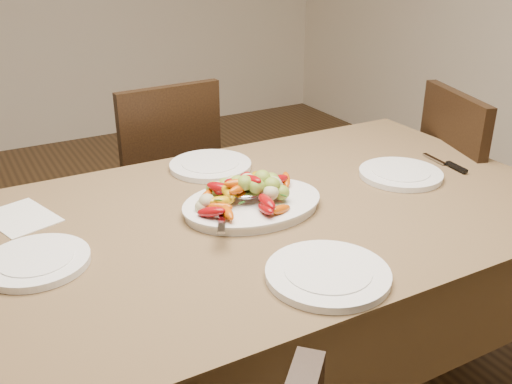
{
  "coord_description": "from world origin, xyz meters",
  "views": [
    {
      "loc": [
        -0.51,
        -1.42,
        1.47
      ],
      "look_at": [
        0.2,
        -0.17,
        0.82
      ],
      "focal_mm": 40.0,
      "sensor_mm": 36.0,
      "label": 1
    }
  ],
  "objects_px": {
    "dining_table": "(256,322)",
    "chair_right": "(485,207)",
    "plate_far": "(210,166)",
    "plate_left": "(37,262)",
    "chair_far": "(156,185)",
    "plate_near": "(328,274)",
    "serving_platter": "(252,206)",
    "plate_right": "(401,174)"
  },
  "relations": [
    {
      "from": "dining_table",
      "to": "chair_right",
      "type": "relative_size",
      "value": 1.94
    },
    {
      "from": "plate_far",
      "to": "plate_left",
      "type": "bearing_deg",
      "value": -150.21
    },
    {
      "from": "chair_far",
      "to": "plate_near",
      "type": "xyz_separation_m",
      "value": [
        -0.06,
        -1.32,
        0.29
      ]
    },
    {
      "from": "chair_far",
      "to": "plate_near",
      "type": "bearing_deg",
      "value": 84.14
    },
    {
      "from": "dining_table",
      "to": "plate_left",
      "type": "height_order",
      "value": "plate_left"
    },
    {
      "from": "serving_platter",
      "to": "plate_near",
      "type": "distance_m",
      "value": 0.39
    },
    {
      "from": "plate_far",
      "to": "chair_right",
      "type": "bearing_deg",
      "value": -14.26
    },
    {
      "from": "dining_table",
      "to": "plate_near",
      "type": "height_order",
      "value": "plate_near"
    },
    {
      "from": "dining_table",
      "to": "plate_far",
      "type": "xyz_separation_m",
      "value": [
        0.03,
        0.36,
        0.39
      ]
    },
    {
      "from": "chair_far",
      "to": "plate_left",
      "type": "height_order",
      "value": "chair_far"
    },
    {
      "from": "chair_far",
      "to": "plate_left",
      "type": "xyz_separation_m",
      "value": [
        -0.62,
        -0.94,
        0.29
      ]
    },
    {
      "from": "dining_table",
      "to": "plate_left",
      "type": "bearing_deg",
      "value": 179.22
    },
    {
      "from": "chair_far",
      "to": "chair_right",
      "type": "distance_m",
      "value": 1.37
    },
    {
      "from": "dining_table",
      "to": "plate_near",
      "type": "relative_size",
      "value": 6.44
    },
    {
      "from": "plate_left",
      "to": "plate_far",
      "type": "bearing_deg",
      "value": 29.79
    },
    {
      "from": "chair_right",
      "to": "plate_near",
      "type": "relative_size",
      "value": 3.33
    },
    {
      "from": "chair_far",
      "to": "plate_left",
      "type": "relative_size",
      "value": 3.83
    },
    {
      "from": "plate_right",
      "to": "plate_near",
      "type": "height_order",
      "value": "same"
    },
    {
      "from": "chair_right",
      "to": "plate_left",
      "type": "height_order",
      "value": "chair_right"
    },
    {
      "from": "dining_table",
      "to": "plate_near",
      "type": "xyz_separation_m",
      "value": [
        -0.02,
        -0.37,
        0.39
      ]
    },
    {
      "from": "plate_near",
      "to": "chair_right",
      "type": "bearing_deg",
      "value": 22.28
    },
    {
      "from": "chair_right",
      "to": "plate_right",
      "type": "xyz_separation_m",
      "value": [
        -0.57,
        -0.09,
        0.29
      ]
    },
    {
      "from": "chair_far",
      "to": "serving_platter",
      "type": "xyz_separation_m",
      "value": [
        -0.04,
        -0.93,
        0.3
      ]
    },
    {
      "from": "chair_right",
      "to": "plate_right",
      "type": "relative_size",
      "value": 3.59
    },
    {
      "from": "plate_left",
      "to": "chair_right",
      "type": "bearing_deg",
      "value": 2.75
    },
    {
      "from": "chair_right",
      "to": "plate_near",
      "type": "bearing_deg",
      "value": 130.03
    },
    {
      "from": "chair_right",
      "to": "plate_far",
      "type": "height_order",
      "value": "chair_right"
    },
    {
      "from": "plate_left",
      "to": "plate_right",
      "type": "distance_m",
      "value": 1.12
    },
    {
      "from": "plate_right",
      "to": "serving_platter",
      "type": "bearing_deg",
      "value": 177.43
    },
    {
      "from": "plate_right",
      "to": "plate_far",
      "type": "height_order",
      "value": "same"
    },
    {
      "from": "serving_platter",
      "to": "plate_left",
      "type": "bearing_deg",
      "value": -178.93
    },
    {
      "from": "chair_far",
      "to": "plate_near",
      "type": "height_order",
      "value": "chair_far"
    },
    {
      "from": "plate_left",
      "to": "plate_far",
      "type": "xyz_separation_m",
      "value": [
        0.62,
        0.35,
        0.0
      ]
    },
    {
      "from": "chair_right",
      "to": "plate_far",
      "type": "bearing_deg",
      "value": 93.48
    },
    {
      "from": "plate_right",
      "to": "plate_near",
      "type": "bearing_deg",
      "value": -146.45
    },
    {
      "from": "plate_right",
      "to": "plate_far",
      "type": "xyz_separation_m",
      "value": [
        -0.5,
        0.37,
        0.0
      ]
    },
    {
      "from": "plate_near",
      "to": "dining_table",
      "type": "bearing_deg",
      "value": 86.35
    },
    {
      "from": "dining_table",
      "to": "serving_platter",
      "type": "bearing_deg",
      "value": 93.09
    },
    {
      "from": "dining_table",
      "to": "plate_left",
      "type": "relative_size",
      "value": 7.42
    },
    {
      "from": "plate_left",
      "to": "dining_table",
      "type": "bearing_deg",
      "value": -0.78
    },
    {
      "from": "dining_table",
      "to": "plate_right",
      "type": "distance_m",
      "value": 0.66
    },
    {
      "from": "plate_left",
      "to": "plate_far",
      "type": "relative_size",
      "value": 0.91
    }
  ]
}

